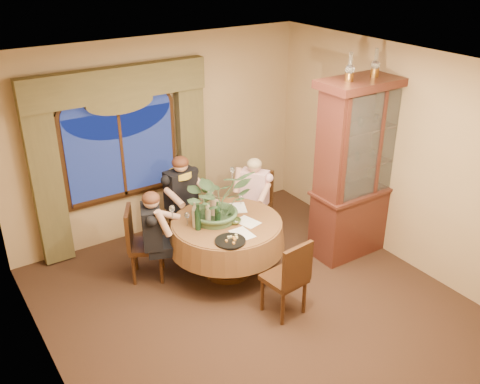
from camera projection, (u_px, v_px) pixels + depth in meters
floor at (260, 311)px, 6.24m from camera, size 5.00×5.00×0.00m
wall_back at (159, 137)px, 7.51m from camera, size 4.50×0.00×4.50m
wall_right at (408, 160)px, 6.74m from camera, size 0.00×5.00×5.00m
ceiling at (265, 72)px, 5.02m from camera, size 5.00×5.00×0.00m
window at (122, 154)px, 7.21m from camera, size 1.62×0.10×1.32m
arched_transom at (116, 98)px, 6.87m from camera, size 1.60×0.06×0.44m
drapery_left at (47, 181)px, 6.71m from camera, size 0.38×0.14×2.32m
drapery_right at (191, 148)px, 7.73m from camera, size 0.38×0.14×2.32m
swag_valance at (117, 83)px, 6.72m from camera, size 2.45×0.16×0.42m
dining_table at (227, 247)px, 6.81m from camera, size 1.84×1.84×0.75m
china_cabinet at (364, 168)px, 7.02m from camera, size 1.49×0.58×2.41m
oil_lamp_left at (350, 67)px, 6.22m from camera, size 0.11×0.11×0.34m
oil_lamp_center at (376, 62)px, 6.43m from camera, size 0.11×0.11×0.34m
oil_lamp_right at (400, 59)px, 6.64m from camera, size 0.11×0.11×0.34m
chair_right at (254, 206)px, 7.62m from camera, size 0.59×0.59×0.96m
chair_back_right at (186, 210)px, 7.51m from camera, size 0.44×0.44×0.96m
chair_back at (147, 244)px, 6.68m from camera, size 0.57×0.57×0.96m
chair_front_left at (284, 277)px, 6.04m from camera, size 0.46×0.46×0.96m
person_pink at (254, 198)px, 7.56m from camera, size 0.58×0.59×1.22m
person_back at (152, 238)px, 6.53m from camera, size 0.54×0.56×1.25m
person_scarf at (181, 201)px, 7.35m from camera, size 0.53×0.50×1.33m
stoneware_vase at (214, 208)px, 6.67m from camera, size 0.15×0.15×0.27m
centerpiece_plant at (216, 176)px, 6.46m from camera, size 0.88×0.97×0.76m
olive_bowl at (235, 221)px, 6.60m from camera, size 0.16×0.16×0.05m
cheese_platter at (230, 241)px, 6.19m from camera, size 0.36×0.36×0.02m
wine_bottle_0 at (195, 215)px, 6.45m from camera, size 0.07×0.07×0.33m
wine_bottle_1 at (197, 211)px, 6.54m from camera, size 0.07×0.07×0.33m
wine_bottle_2 at (218, 214)px, 6.47m from camera, size 0.07×0.07×0.33m
wine_bottle_3 at (198, 217)px, 6.39m from camera, size 0.07×0.07×0.33m
wine_bottle_4 at (208, 214)px, 6.48m from camera, size 0.07×0.07×0.33m
tasting_paper_0 at (247, 222)px, 6.62m from camera, size 0.27×0.34×0.00m
tasting_paper_1 at (238, 208)px, 6.97m from camera, size 0.32×0.36×0.00m
tasting_paper_2 at (242, 234)px, 6.36m from camera, size 0.21×0.30×0.00m
wine_glass_person_pink at (241, 198)px, 7.03m from camera, size 0.07×0.07×0.18m
wine_glass_person_back at (187, 219)px, 6.52m from camera, size 0.07×0.07×0.18m
wine_glass_person_scarf at (202, 201)px, 6.95m from camera, size 0.07×0.07×0.18m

